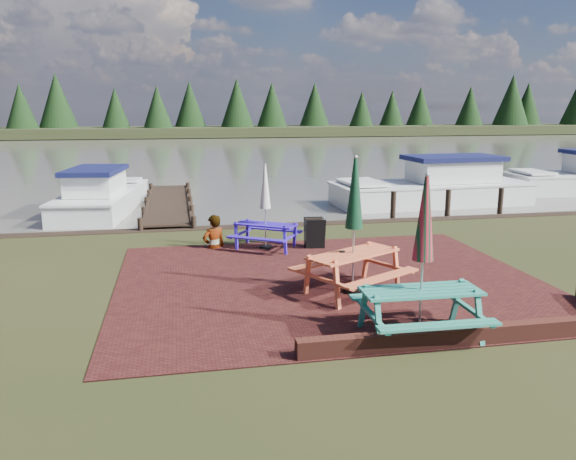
% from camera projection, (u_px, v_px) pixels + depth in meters
% --- Properties ---
extents(ground, '(120.00, 120.00, 0.00)m').
position_uv_depth(ground, '(343.00, 297.00, 11.14)').
color(ground, black).
rests_on(ground, ground).
extents(paving, '(9.00, 7.50, 0.02)m').
position_uv_depth(paving, '(329.00, 281.00, 12.09)').
color(paving, '#341110').
rests_on(paving, ground).
extents(brick_wall, '(6.21, 1.79, 0.30)m').
position_uv_depth(brick_wall, '(511.00, 327.00, 9.19)').
color(brick_wall, '#4C1E16').
rests_on(brick_wall, ground).
extents(water, '(120.00, 60.00, 0.02)m').
position_uv_depth(water, '(215.00, 152.00, 46.59)').
color(water, '#49483F').
rests_on(water, ground).
extents(far_treeline, '(120.00, 10.00, 8.10)m').
position_uv_depth(far_treeline, '(199.00, 110.00, 73.68)').
color(far_treeline, black).
rests_on(far_treeline, ground).
extents(picnic_table_teal, '(1.96, 1.75, 2.66)m').
position_uv_depth(picnic_table_teal, '(421.00, 282.00, 9.00)').
color(picnic_table_teal, '#298470').
rests_on(picnic_table_teal, ground).
extents(picnic_table_red, '(2.57, 2.49, 2.74)m').
position_uv_depth(picnic_table_red, '(353.00, 247.00, 11.16)').
color(picnic_table_red, '#DE6139').
rests_on(picnic_table_red, ground).
extents(picnic_table_blue, '(2.12, 2.07, 2.23)m').
position_uv_depth(picnic_table_blue, '(265.00, 220.00, 14.73)').
color(picnic_table_blue, '#3218B7').
rests_on(picnic_table_blue, ground).
extents(chalkboard, '(0.52, 0.52, 0.82)m').
position_uv_depth(chalkboard, '(315.00, 233.00, 14.81)').
color(chalkboard, black).
rests_on(chalkboard, ground).
extents(jetty, '(1.76, 9.08, 1.00)m').
position_uv_depth(jetty, '(169.00, 203.00, 21.26)').
color(jetty, black).
rests_on(jetty, ground).
extents(boat_jetty, '(3.06, 6.79, 1.90)m').
position_uv_depth(boat_jetty, '(101.00, 198.00, 20.89)').
color(boat_jetty, silver).
rests_on(boat_jetty, ground).
extents(boat_near, '(8.06, 3.13, 2.15)m').
position_uv_depth(boat_near, '(435.00, 189.00, 22.63)').
color(boat_near, silver).
rests_on(boat_near, ground).
extents(person, '(0.76, 0.63, 1.78)m').
position_uv_depth(person, '(213.00, 215.00, 14.74)').
color(person, gray).
rests_on(person, ground).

